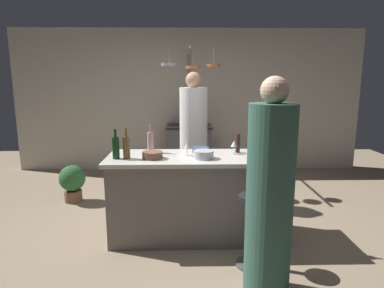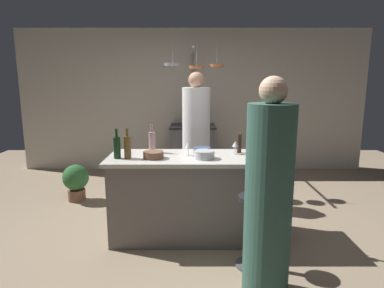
% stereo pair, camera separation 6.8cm
% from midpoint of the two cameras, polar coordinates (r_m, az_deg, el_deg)
% --- Properties ---
extents(ground_plane, '(9.00, 9.00, 0.00)m').
position_cam_midpoint_polar(ground_plane, '(3.81, -0.48, -15.36)').
color(ground_plane, gray).
extents(back_wall, '(6.40, 0.16, 2.60)m').
position_cam_midpoint_polar(back_wall, '(6.28, -0.89, 7.41)').
color(back_wall, beige).
rests_on(back_wall, ground_plane).
extents(kitchen_island, '(1.80, 0.72, 0.90)m').
position_cam_midpoint_polar(kitchen_island, '(3.64, -0.49, -8.95)').
color(kitchen_island, slate).
rests_on(kitchen_island, ground_plane).
extents(stove_range, '(0.80, 0.64, 0.89)m').
position_cam_midpoint_polar(stove_range, '(6.00, -0.83, -0.99)').
color(stove_range, '#47474C').
rests_on(stove_range, ground_plane).
extents(chef, '(0.38, 0.38, 1.80)m').
position_cam_midpoint_polar(chef, '(4.60, -0.16, 0.21)').
color(chef, white).
rests_on(chef, ground_plane).
extents(bar_stool_right, '(0.28, 0.28, 0.68)m').
position_cam_midpoint_polar(bar_stool_right, '(3.15, 9.61, -13.94)').
color(bar_stool_right, '#4C4C51').
rests_on(bar_stool_right, ground_plane).
extents(guest_right, '(0.36, 0.36, 1.72)m').
position_cam_midpoint_polar(guest_right, '(2.64, 12.45, -9.07)').
color(guest_right, '#33594C').
rests_on(guest_right, ground_plane).
extents(overhead_pot_rack, '(0.87, 1.29, 2.17)m').
position_cam_midpoint_polar(overhead_pot_rack, '(5.44, -0.83, 10.56)').
color(overhead_pot_rack, gray).
rests_on(overhead_pot_rack, ground_plane).
extents(potted_plant, '(0.36, 0.36, 0.52)m').
position_cam_midpoint_polar(potted_plant, '(4.98, -20.22, -5.99)').
color(potted_plant, brown).
rests_on(potted_plant, ground_plane).
extents(pepper_mill, '(0.05, 0.05, 0.21)m').
position_cam_midpoint_polar(pepper_mill, '(3.68, 7.34, 0.14)').
color(pepper_mill, '#382319').
rests_on(pepper_mill, kitchen_island).
extents(wine_bottle_rose, '(0.07, 0.07, 0.31)m').
position_cam_midpoint_polar(wine_bottle_rose, '(3.69, -7.66, 0.37)').
color(wine_bottle_rose, '#B78C8E').
rests_on(wine_bottle_rose, kitchen_island).
extents(wine_bottle_amber, '(0.07, 0.07, 0.31)m').
position_cam_midpoint_polar(wine_bottle_amber, '(3.44, -11.75, -0.51)').
color(wine_bottle_amber, brown).
rests_on(wine_bottle_amber, kitchen_island).
extents(wine_bottle_green, '(0.07, 0.07, 0.29)m').
position_cam_midpoint_polar(wine_bottle_green, '(3.40, 12.30, -0.89)').
color(wine_bottle_green, '#193D23').
rests_on(wine_bottle_green, kitchen_island).
extents(wine_bottle_red, '(0.07, 0.07, 0.31)m').
position_cam_midpoint_polar(wine_bottle_red, '(3.46, -13.49, -0.58)').
color(wine_bottle_red, '#143319').
rests_on(wine_bottle_red, kitchen_island).
extents(wine_bottle_dark, '(0.07, 0.07, 0.32)m').
position_cam_midpoint_polar(wine_bottle_dark, '(3.48, 9.61, -0.21)').
color(wine_bottle_dark, black).
rests_on(wine_bottle_dark, kitchen_island).
extents(wine_glass_by_chef, '(0.07, 0.07, 0.15)m').
position_cam_midpoint_polar(wine_glass_by_chef, '(3.51, -1.41, -0.32)').
color(wine_glass_by_chef, silver).
rests_on(wine_glass_by_chef, kitchen_island).
extents(wine_glass_near_right_guest, '(0.07, 0.07, 0.15)m').
position_cam_midpoint_polar(wine_glass_near_right_guest, '(3.62, 6.69, -0.05)').
color(wine_glass_near_right_guest, silver).
rests_on(wine_glass_near_right_guest, kitchen_island).
extents(mixing_bowl_wooden, '(0.21, 0.21, 0.07)m').
position_cam_midpoint_polar(mixing_bowl_wooden, '(3.42, -7.36, -1.90)').
color(mixing_bowl_wooden, brown).
rests_on(mixing_bowl_wooden, kitchen_island).
extents(mixing_bowl_steel, '(0.21, 0.21, 0.08)m').
position_cam_midpoint_polar(mixing_bowl_steel, '(3.39, 1.42, -1.81)').
color(mixing_bowl_steel, '#B7B7BC').
rests_on(mixing_bowl_steel, kitchen_island).
extents(mixing_bowl_blue, '(0.18, 0.18, 0.06)m').
position_cam_midpoint_polar(mixing_bowl_blue, '(3.66, 0.98, -1.03)').
color(mixing_bowl_blue, '#334C6B').
rests_on(mixing_bowl_blue, kitchen_island).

